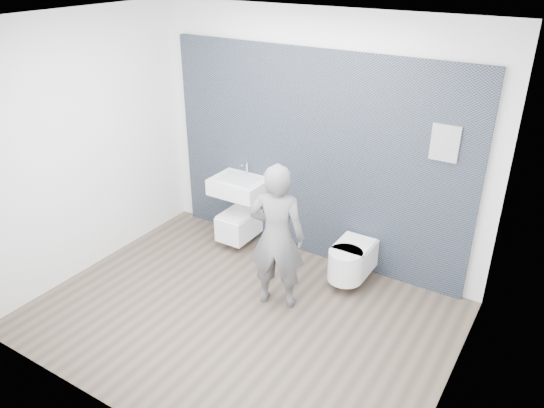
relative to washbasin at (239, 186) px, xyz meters
The scene contains 8 objects.
ground 1.66m from the washbasin, 55.14° to the right, with size 4.00×4.00×0.00m, color brown.
room_shell 1.76m from the washbasin, 55.14° to the right, with size 4.00×4.00×4.00m.
tile_wall 1.17m from the washbasin, 17.66° to the left, with size 3.60×0.06×2.40m, color black.
washbasin is the anchor object (origin of this frame).
toilet_square 0.49m from the washbasin, 90.00° to the right, with size 0.36×0.52×0.68m.
toilet_rounded 1.59m from the washbasin, ahead, with size 0.38×0.64×0.35m.
info_placard 2.38m from the washbasin, ahead, with size 0.27×0.03×0.36m, color silver.
visitor 1.29m from the washbasin, 38.15° to the right, with size 0.56×0.37×1.54m, color slate.
Camera 1 is at (2.52, -3.45, 3.33)m, focal length 35.00 mm.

